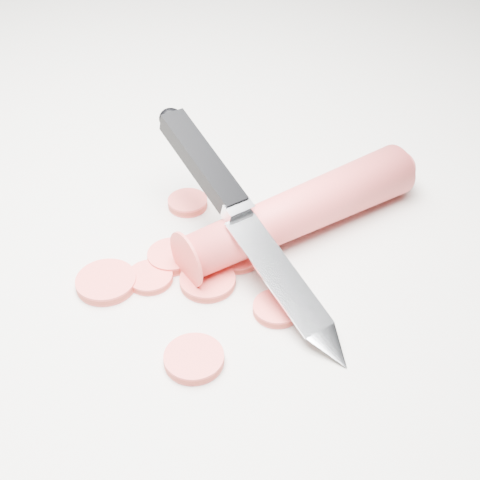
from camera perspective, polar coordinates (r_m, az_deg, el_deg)
The scene contains 11 objects.
ground at distance 0.50m, azimuth -2.70°, elevation 0.99°, with size 2.40×2.40×0.00m, color beige.
carrot at distance 0.49m, azimuth 5.18°, elevation 2.53°, with size 0.04×0.04×0.19m, color #DD3E3F.
carrot_slice_0 at distance 0.48m, azimuth -5.83°, elevation -1.42°, with size 0.03×0.03×0.01m, color #E6443F.
carrot_slice_1 at distance 0.48m, azimuth -0.31°, elevation -1.31°, with size 0.04×0.04×0.01m, color #E6443F.
carrot_slice_2 at distance 0.46m, azimuth -11.35°, elevation -3.54°, with size 0.04×0.04×0.01m, color #E6443F.
carrot_slice_3 at distance 0.46m, azimuth -7.70°, elevation -3.18°, with size 0.03×0.03×0.01m, color #E6443F.
carrot_slice_4 at distance 0.46m, azimuth -2.78°, elevation -3.51°, with size 0.04×0.04×0.01m, color #E6443F.
carrot_slice_5 at distance 0.52m, azimuth -4.49°, elevation 3.19°, with size 0.03×0.03×0.01m, color #E6443F.
carrot_slice_6 at distance 0.41m, azimuth -3.95°, elevation -10.07°, with size 0.04×0.04×0.01m, color #E6443F.
carrot_slice_7 at distance 0.44m, azimuth 3.16°, elevation -5.86°, with size 0.03×0.03×0.01m, color #E6443F.
kitchen_knife at distance 0.44m, azimuth 0.71°, elevation 1.57°, with size 0.21×0.11×0.08m, color silver, non-canonical shape.
Camera 1 is at (0.23, -0.31, 0.32)m, focal length 50.00 mm.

